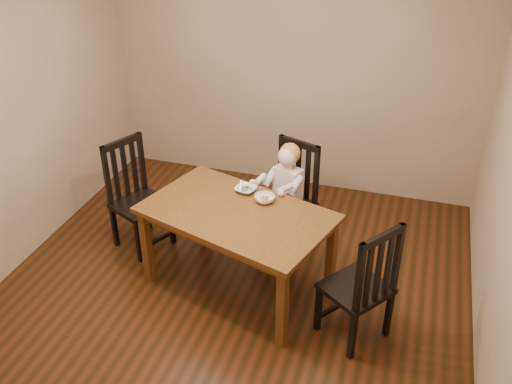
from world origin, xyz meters
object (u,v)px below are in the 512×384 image
(chair_child, at_px, (289,198))
(chair_right, at_px, (362,286))
(chair_left, at_px, (137,197))
(dining_table, at_px, (237,221))
(bowl_peas, at_px, (246,189))
(toddler, at_px, (287,187))
(bowl_veg, at_px, (265,199))

(chair_child, bearing_deg, chair_right, 148.27)
(chair_left, distance_m, chair_right, 2.29)
(chair_child, distance_m, chair_left, 1.43)
(dining_table, bearing_deg, bowl_peas, 95.33)
(toddler, xyz_separation_m, bowl_peas, (-0.27, -0.36, 0.13))
(toddler, distance_m, bowl_peas, 0.47)
(chair_right, distance_m, toddler, 1.32)
(dining_table, xyz_separation_m, chair_right, (1.09, -0.32, -0.17))
(chair_left, height_order, chair_right, chair_left)
(bowl_peas, distance_m, bowl_veg, 0.23)
(chair_right, relative_size, bowl_veg, 6.01)
(dining_table, distance_m, bowl_peas, 0.35)
(chair_child, relative_size, chair_right, 1.00)
(dining_table, distance_m, toddler, 0.73)
(chair_child, bearing_deg, toddler, 90.00)
(chair_child, bearing_deg, bowl_veg, 100.61)
(chair_right, bearing_deg, toddler, 75.62)
(dining_table, height_order, chair_child, chair_child)
(chair_left, bearing_deg, dining_table, 98.48)
(chair_left, xyz_separation_m, toddler, (1.35, 0.36, 0.14))
(chair_right, bearing_deg, bowl_peas, 95.72)
(chair_left, bearing_deg, bowl_veg, 110.08)
(chair_child, xyz_separation_m, bowl_peas, (-0.29, -0.41, 0.28))
(toddler, distance_m, bowl_veg, 0.50)
(chair_left, relative_size, bowl_veg, 6.05)
(toddler, bearing_deg, chair_child, -90.00)
(dining_table, xyz_separation_m, chair_left, (-1.11, 0.33, -0.16))
(chair_child, height_order, chair_left, chair_left)
(chair_right, xyz_separation_m, bowl_veg, (-0.92, 0.54, 0.28))
(chair_child, height_order, toddler, chair_child)
(bowl_peas, bearing_deg, chair_child, 54.79)
(toddler, xyz_separation_m, bowl_veg, (-0.07, -0.47, 0.14))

